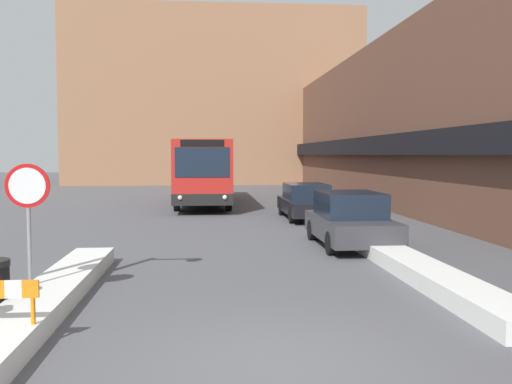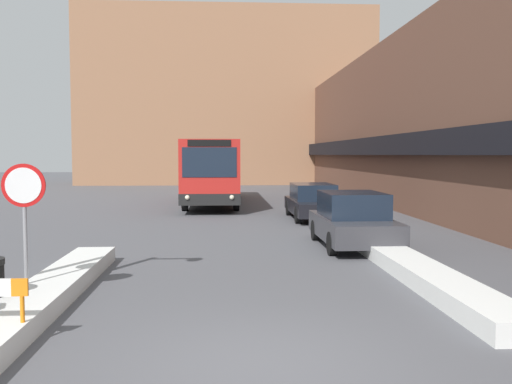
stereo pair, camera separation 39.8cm
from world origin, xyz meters
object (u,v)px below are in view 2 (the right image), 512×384
object	(u,v)px
city_bus	(212,170)
parked_car_front	(353,220)
stop_sign	(24,202)
parked_car_middle	(313,201)

from	to	relation	value
city_bus	parked_car_front	world-z (taller)	city_bus
stop_sign	parked_car_front	bearing A→B (deg)	38.61
city_bus	parked_car_front	distance (m)	15.12
parked_car_front	parked_car_middle	size ratio (longest dim) A/B	0.90
city_bus	parked_car_middle	size ratio (longest dim) A/B	2.60
city_bus	stop_sign	size ratio (longest dim) A/B	5.01
parked_car_middle	stop_sign	distance (m)	14.67
parked_car_front	parked_car_middle	world-z (taller)	parked_car_front
parked_car_middle	stop_sign	xyz separation A→B (m)	(-7.16, -12.76, 1.07)
parked_car_front	stop_sign	distance (m)	9.22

